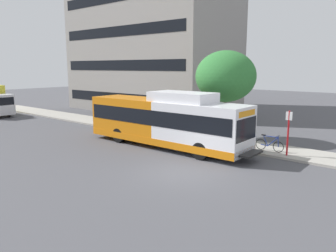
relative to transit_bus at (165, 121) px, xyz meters
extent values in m
plane|color=#4C4C51|center=(-3.69, 3.88, -1.70)|extent=(120.00, 120.00, 0.00)
cube|color=#A8A399|center=(3.31, 1.88, -1.63)|extent=(3.00, 56.00, 0.14)
cube|color=white|center=(0.00, -2.82, -0.02)|extent=(2.54, 5.80, 2.73)
cube|color=orange|center=(0.00, 2.98, -0.02)|extent=(2.54, 5.80, 2.73)
cube|color=orange|center=(0.00, 0.08, -1.16)|extent=(2.57, 11.60, 0.44)
cube|color=black|center=(0.00, 0.08, 0.35)|extent=(2.58, 11.25, 0.96)
cube|color=black|center=(0.00, -5.68, 0.15)|extent=(2.34, 0.10, 1.24)
cube|color=orange|center=(0.00, -5.69, 1.02)|extent=(1.91, 0.08, 0.32)
cube|color=white|center=(0.00, -1.37, 1.65)|extent=(2.16, 4.06, 0.60)
cube|color=black|center=(0.00, -6.07, -1.15)|extent=(1.78, 0.60, 0.10)
cylinder|color=black|center=(-1.13, -3.51, -1.20)|extent=(0.30, 1.00, 1.00)
cylinder|color=black|center=(1.13, -3.51, -1.20)|extent=(0.30, 1.00, 1.00)
cylinder|color=black|center=(-1.13, 3.27, -1.20)|extent=(0.30, 1.00, 1.00)
cylinder|color=black|center=(1.13, 3.27, -1.20)|extent=(0.30, 1.00, 1.00)
cylinder|color=red|center=(2.41, -7.14, -0.26)|extent=(0.10, 0.10, 2.60)
cube|color=white|center=(2.39, -7.14, 0.74)|extent=(0.04, 0.36, 0.48)
torus|color=black|center=(2.72, -6.52, -1.23)|extent=(0.04, 0.66, 0.66)
torus|color=black|center=(2.72, -5.42, -1.23)|extent=(0.04, 0.66, 0.66)
cylinder|color=navy|center=(2.72, -6.17, -0.96)|extent=(0.05, 0.64, 0.64)
cylinder|color=navy|center=(2.72, -5.72, -0.96)|extent=(0.05, 0.34, 0.62)
cylinder|color=navy|center=(2.72, -6.02, -0.66)|extent=(0.05, 0.90, 0.05)
cylinder|color=navy|center=(2.72, -5.64, -1.25)|extent=(0.05, 0.45, 0.08)
cylinder|color=navy|center=(2.72, -6.49, -0.90)|extent=(0.05, 0.10, 0.67)
cylinder|color=black|center=(2.72, -6.47, -0.56)|extent=(0.52, 0.03, 0.03)
cube|color=black|center=(2.72, -5.57, -0.62)|extent=(0.12, 0.24, 0.06)
cylinder|color=#4C3823|center=(4.30, -1.92, -0.16)|extent=(0.28, 0.28, 2.81)
ellipsoid|color=#337A38|center=(4.30, -1.92, 2.82)|extent=(4.22, 4.22, 3.59)
cube|color=silver|center=(-1.24, 21.22, -0.35)|extent=(2.30, 2.00, 2.10)
cube|color=black|center=(-1.24, 20.25, 0.05)|extent=(2.07, 0.08, 0.80)
cylinder|color=black|center=(-0.21, 21.66, -1.24)|extent=(0.26, 0.92, 0.92)
cube|color=black|center=(13.69, 13.56, 0.08)|extent=(10.59, 17.95, 1.10)
cube|color=black|center=(13.69, 13.56, 3.66)|extent=(10.59, 17.95, 1.10)
cube|color=black|center=(13.69, 13.56, 7.23)|extent=(10.59, 17.95, 1.10)
cube|color=black|center=(13.69, 13.56, 10.80)|extent=(10.59, 17.95, 1.10)
camera|label=1|loc=(-16.07, -13.41, 3.46)|focal=34.85mm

